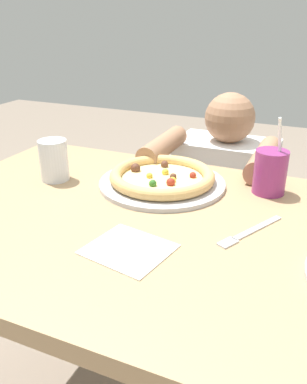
% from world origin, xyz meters
% --- Properties ---
extents(dining_table, '(1.30, 0.80, 0.75)m').
position_xyz_m(dining_table, '(0.00, 0.00, 0.64)').
color(dining_table, tan).
rests_on(dining_table, ground).
extents(pizza_far, '(0.35, 0.35, 0.04)m').
position_xyz_m(pizza_far, '(-0.09, 0.19, 0.77)').
color(pizza_far, '#B7B7BC').
rests_on(pizza_far, dining_table).
extents(drink_cup_colored, '(0.09, 0.09, 0.21)m').
position_xyz_m(drink_cup_colored, '(0.18, 0.26, 0.81)').
color(drink_cup_colored, '#8C2D72').
rests_on(drink_cup_colored, dining_table).
extents(water_cup_clear, '(0.08, 0.08, 0.12)m').
position_xyz_m(water_cup_clear, '(-0.39, 0.11, 0.81)').
color(water_cup_clear, silver).
rests_on(water_cup_clear, dining_table).
extents(paper_napkin, '(0.18, 0.17, 0.00)m').
position_xyz_m(paper_napkin, '(-0.03, -0.14, 0.75)').
color(paper_napkin, white).
rests_on(paper_napkin, dining_table).
extents(fork, '(0.11, 0.19, 0.00)m').
position_xyz_m(fork, '(0.18, 0.02, 0.75)').
color(fork, silver).
rests_on(fork, dining_table).
extents(diner_seated, '(0.40, 0.52, 0.93)m').
position_xyz_m(diner_seated, '(-0.02, 0.65, 0.43)').
color(diner_seated, '#333847').
rests_on(diner_seated, ground).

